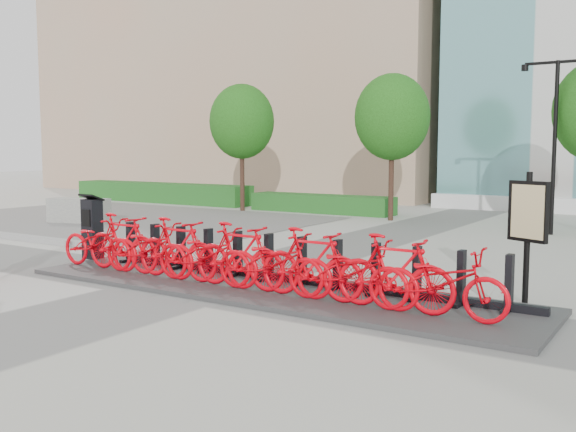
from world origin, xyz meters
The scene contains 23 objects.
ground centered at (0.00, 0.00, 0.00)m, with size 120.00×120.00×0.00m, color #9A9A8E.
gravel_patch centered at (-10.00, 7.00, 0.01)m, with size 14.00×14.00×0.00m, color #535252.
hedge_a centered at (-14.00, 13.50, 0.45)m, with size 10.00×1.40×0.90m, color #286F2B.
hedge_b centered at (-5.00, 13.20, 0.35)m, with size 6.00×1.20×0.70m, color #286F2B.
tree_0 centered at (-8.00, 12.00, 3.59)m, with size 2.60×2.60×5.10m.
tree_1 centered at (-1.50, 12.00, 3.59)m, with size 2.60×2.60×5.10m.
streetlamp centered at (4.00, 11.00, 3.13)m, with size 2.00×0.20×5.00m.
dock_pad centered at (1.30, 0.30, 0.04)m, with size 9.60×2.40×0.08m, color #373737.
dock_rail_posts centered at (1.36, 0.77, 0.51)m, with size 8.02×0.50×0.85m, color black, non-canonical shape.
bike_0 centered at (-2.60, -0.05, 0.59)m, with size 0.68×1.95×1.02m, color red.
bike_1 centered at (-1.88, -0.05, 0.65)m, with size 0.53×1.89×1.14m, color red.
bike_2 centered at (-1.16, -0.05, 0.59)m, with size 0.68×1.95×1.02m, color red.
bike_3 centered at (-0.44, -0.05, 0.65)m, with size 0.53×1.89×1.14m, color red.
bike_4 centered at (0.28, -0.05, 0.59)m, with size 0.68×1.95×1.02m, color red.
bike_5 centered at (1.00, -0.05, 0.65)m, with size 0.53×1.89×1.14m, color red.
bike_6 centered at (1.72, -0.05, 0.59)m, with size 0.68×1.95×1.02m, color red.
bike_7 centered at (2.44, -0.05, 0.65)m, with size 0.53×1.89×1.14m, color red.
bike_8 centered at (3.16, -0.05, 0.59)m, with size 0.68×1.95×1.02m, color red.
bike_9 centered at (3.88, -0.05, 0.65)m, with size 0.53×1.89×1.14m, color red.
bike_10 centered at (4.60, -0.05, 0.59)m, with size 0.68×1.95×1.02m, color red.
kiosk centered at (-3.57, 0.64, 0.77)m, with size 0.44×0.37×1.43m.
jersey_barrier centered at (-10.07, 5.54, 0.42)m, with size 2.16×0.59×0.84m, color #9FA293.
map_sign centered at (5.35, 1.76, 1.40)m, with size 0.67×0.38×2.12m.
Camera 1 is at (7.63, -8.75, 2.46)m, focal length 40.00 mm.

